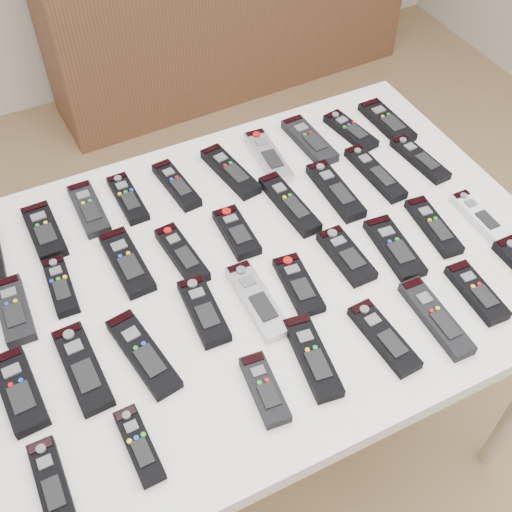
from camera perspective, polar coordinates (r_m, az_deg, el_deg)
name	(u,v)px	position (r m, az deg, el deg)	size (l,w,h in m)	color
ground	(261,452)	(1.98, 0.45, -17.01)	(4.00, 4.00, 0.00)	#94704B
table	(256,279)	(1.40, 0.00, -2.09)	(1.25, 0.88, 0.78)	white
sideboard	(230,0)	(3.07, -2.32, 21.80)	(1.66, 0.38, 0.83)	#533521
remote_1	(44,231)	(1.48, -18.31, 2.10)	(0.06, 0.16, 0.02)	black
remote_2	(89,209)	(1.50, -14.64, 4.08)	(0.05, 0.17, 0.02)	black
remote_3	(128,198)	(1.51, -11.34, 5.06)	(0.05, 0.16, 0.02)	black
remote_4	(176,185)	(1.52, -7.09, 6.28)	(0.05, 0.17, 0.02)	black
remote_5	(230,171)	(1.55, -2.30, 7.53)	(0.05, 0.19, 0.02)	black
remote_6	(268,156)	(1.59, 1.08, 8.84)	(0.05, 0.19, 0.02)	#B7B7BC
remote_7	(309,141)	(1.64, 4.76, 10.19)	(0.06, 0.19, 0.02)	black
remote_8	(350,131)	(1.68, 8.40, 10.95)	(0.05, 0.16, 0.02)	black
remote_9	(387,122)	(1.73, 11.55, 11.62)	(0.06, 0.18, 0.02)	black
remote_10	(14,310)	(1.35, -20.71, -4.53)	(0.06, 0.16, 0.02)	black
remote_11	(61,286)	(1.36, -16.97, -2.58)	(0.05, 0.15, 0.02)	black
remote_12	(127,262)	(1.37, -11.41, -0.53)	(0.06, 0.19, 0.02)	black
remote_13	(182,254)	(1.37, -6.60, 0.14)	(0.05, 0.17, 0.02)	black
remote_14	(236,232)	(1.40, -1.75, 2.12)	(0.06, 0.15, 0.02)	black
remote_15	(289,204)	(1.46, 2.98, 4.65)	(0.05, 0.20, 0.02)	black
remote_16	(335,191)	(1.51, 7.06, 5.79)	(0.05, 0.19, 0.02)	black
remote_17	(375,173)	(1.57, 10.53, 7.26)	(0.05, 0.20, 0.02)	black
remote_18	(420,159)	(1.63, 14.35, 8.36)	(0.05, 0.18, 0.02)	black
remote_19	(20,391)	(1.24, -20.28, -11.16)	(0.06, 0.17, 0.02)	black
remote_20	(83,368)	(1.24, -15.16, -9.57)	(0.06, 0.19, 0.02)	black
remote_21	(143,353)	(1.23, -10.00, -8.53)	(0.06, 0.20, 0.02)	black
remote_22	(204,311)	(1.27, -4.68, -4.88)	(0.06, 0.16, 0.02)	black
remote_23	(257,300)	(1.28, 0.10, -3.93)	(0.05, 0.20, 0.02)	#B7B7BC
remote_24	(298,285)	(1.31, 3.79, -2.56)	(0.06, 0.15, 0.02)	black
remote_25	(346,256)	(1.37, 8.03, 0.03)	(0.06, 0.15, 0.02)	black
remote_26	(394,248)	(1.40, 12.19, 0.74)	(0.06, 0.17, 0.02)	black
remote_27	(433,226)	(1.47, 15.49, 2.56)	(0.05, 0.17, 0.02)	black
remote_28	(479,217)	(1.52, 19.24, 3.31)	(0.04, 0.16, 0.02)	silver
remote_29	(52,484)	(1.15, -17.69, -18.72)	(0.05, 0.16, 0.02)	black
remote_30	(139,445)	(1.14, -10.35, -16.21)	(0.04, 0.14, 0.02)	black
remote_31	(265,389)	(1.17, 0.77, -11.75)	(0.05, 0.14, 0.02)	black
remote_32	(313,357)	(1.21, 5.05, -8.93)	(0.05, 0.18, 0.02)	black
remote_33	(384,337)	(1.25, 11.29, -7.11)	(0.05, 0.17, 0.02)	black
remote_34	(436,318)	(1.30, 15.70, -5.30)	(0.05, 0.19, 0.02)	black
remote_35	(477,292)	(1.37, 19.03, -3.07)	(0.05, 0.15, 0.02)	black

